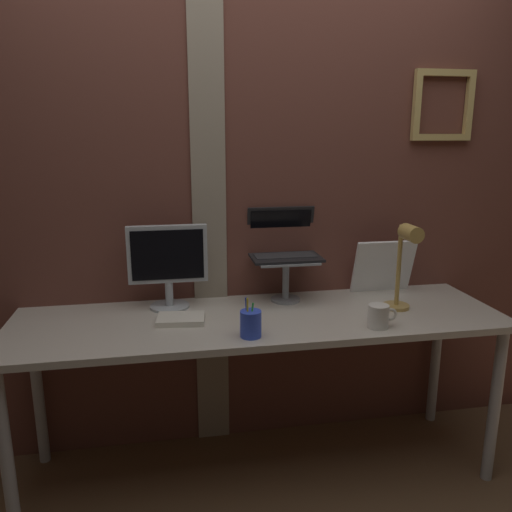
{
  "coord_description": "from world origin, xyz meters",
  "views": [
    {
      "loc": [
        -0.41,
        -2.04,
        1.55
      ],
      "look_at": [
        -0.02,
        0.11,
        1.02
      ],
      "focal_mm": 35.43,
      "sensor_mm": 36.0,
      "label": 1
    }
  ],
  "objects_px": {
    "pen_cup": "(251,324)",
    "coffee_mug": "(379,316)",
    "desk_lamp": "(405,258)",
    "whiteboard_panel": "(383,267)",
    "monitor": "(168,260)",
    "laptop": "(283,242)"
  },
  "relations": [
    {
      "from": "desk_lamp",
      "to": "pen_cup",
      "type": "relative_size",
      "value": 2.46
    },
    {
      "from": "monitor",
      "to": "laptop",
      "type": "height_order",
      "value": "laptop"
    },
    {
      "from": "monitor",
      "to": "whiteboard_panel",
      "type": "relative_size",
      "value": 1.25
    },
    {
      "from": "laptop",
      "to": "pen_cup",
      "type": "height_order",
      "value": "laptop"
    },
    {
      "from": "laptop",
      "to": "pen_cup",
      "type": "distance_m",
      "value": 0.57
    },
    {
      "from": "coffee_mug",
      "to": "pen_cup",
      "type": "bearing_deg",
      "value": 179.98
    },
    {
      "from": "monitor",
      "to": "laptop",
      "type": "xyz_separation_m",
      "value": [
        0.55,
        0.07,
        0.05
      ]
    },
    {
      "from": "monitor",
      "to": "pen_cup",
      "type": "xyz_separation_m",
      "value": [
        0.31,
        -0.4,
        -0.17
      ]
    },
    {
      "from": "monitor",
      "to": "whiteboard_panel",
      "type": "distance_m",
      "value": 1.07
    },
    {
      "from": "monitor",
      "to": "whiteboard_panel",
      "type": "bearing_deg",
      "value": 2.19
    },
    {
      "from": "pen_cup",
      "to": "coffee_mug",
      "type": "relative_size",
      "value": 1.32
    },
    {
      "from": "laptop",
      "to": "coffee_mug",
      "type": "distance_m",
      "value": 0.6
    },
    {
      "from": "whiteboard_panel",
      "to": "monitor",
      "type": "bearing_deg",
      "value": -177.81
    },
    {
      "from": "monitor",
      "to": "coffee_mug",
      "type": "bearing_deg",
      "value": -25.46
    },
    {
      "from": "pen_cup",
      "to": "coffee_mug",
      "type": "distance_m",
      "value": 0.54
    },
    {
      "from": "laptop",
      "to": "coffee_mug",
      "type": "relative_size",
      "value": 2.65
    },
    {
      "from": "monitor",
      "to": "coffee_mug",
      "type": "distance_m",
      "value": 0.95
    },
    {
      "from": "monitor",
      "to": "pen_cup",
      "type": "relative_size",
      "value": 2.35
    },
    {
      "from": "desk_lamp",
      "to": "whiteboard_panel",
      "type": "bearing_deg",
      "value": 83.19
    },
    {
      "from": "pen_cup",
      "to": "coffee_mug",
      "type": "xyz_separation_m",
      "value": [
        0.54,
        -0.0,
        -0.01
      ]
    },
    {
      "from": "desk_lamp",
      "to": "coffee_mug",
      "type": "distance_m",
      "value": 0.31
    },
    {
      "from": "pen_cup",
      "to": "monitor",
      "type": "bearing_deg",
      "value": 127.53
    }
  ]
}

